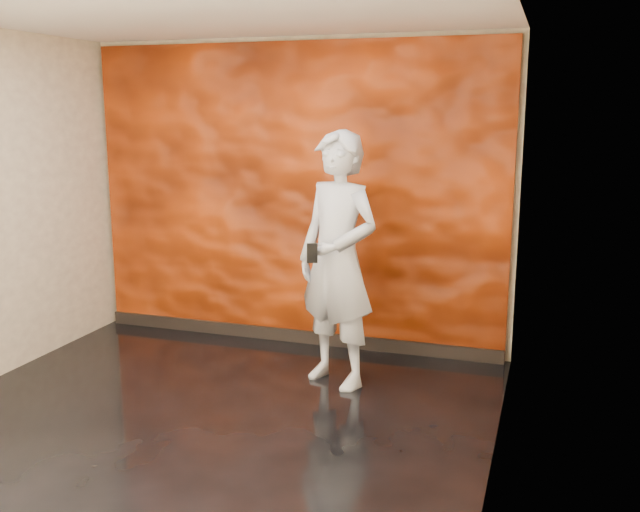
{
  "coord_description": "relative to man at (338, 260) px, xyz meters",
  "views": [
    {
      "loc": [
        2.27,
        -4.14,
        2.17
      ],
      "look_at": [
        0.66,
        0.73,
        1.11
      ],
      "focal_mm": 40.0,
      "sensor_mm": 36.0,
      "label": 1
    }
  ],
  "objects": [
    {
      "name": "man",
      "position": [
        0.0,
        0.0,
        0.0
      ],
      "size": [
        0.87,
        0.74,
        2.01
      ],
      "primitive_type": "imported",
      "rotation": [
        0.0,
        0.0,
        -0.41
      ],
      "color": "#A7ACB9",
      "rests_on": "ground"
    },
    {
      "name": "baseboard",
      "position": [
        -0.69,
        0.84,
        -0.95
      ],
      "size": [
        3.9,
        0.04,
        0.12
      ],
      "primitive_type": "cube",
      "color": "black",
      "rests_on": "ground"
    },
    {
      "name": "feature_wall",
      "position": [
        -0.69,
        0.88,
        0.37
      ],
      "size": [
        3.9,
        0.06,
        2.75
      ],
      "primitive_type": "cube",
      "color": "#C93D08",
      "rests_on": "ground"
    },
    {
      "name": "room",
      "position": [
        -0.69,
        -1.08,
        0.39
      ],
      "size": [
        4.02,
        4.02,
        2.81
      ],
      "color": "black",
      "rests_on": "ground"
    },
    {
      "name": "phone",
      "position": [
        -0.11,
        -0.29,
        0.11
      ],
      "size": [
        0.08,
        0.04,
        0.15
      ],
      "primitive_type": "cube",
      "rotation": [
        0.0,
        0.0,
        0.33
      ],
      "color": "black",
      "rests_on": "man"
    }
  ]
}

